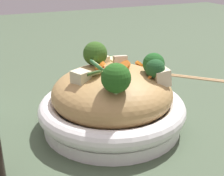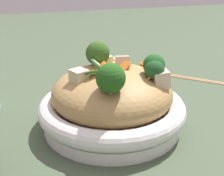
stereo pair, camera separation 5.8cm
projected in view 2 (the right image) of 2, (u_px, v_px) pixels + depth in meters
The scene contains 8 objects.
ground_plane at pixel (112, 126), 0.61m from camera, with size 3.00×3.00×0.00m, color #41513B.
serving_bowl at pixel (112, 112), 0.60m from camera, with size 0.28×0.28×0.06m.
noodle_heap at pixel (112, 93), 0.58m from camera, with size 0.23×0.23×0.10m.
broccoli_florets at pixel (121, 66), 0.54m from camera, with size 0.16×0.18×0.06m.
carrot_coins at pixel (130, 69), 0.58m from camera, with size 0.13×0.11×0.04m.
zucchini_slices at pixel (107, 67), 0.60m from camera, with size 0.14×0.15×0.05m.
chicken_chunks at pixel (123, 71), 0.57m from camera, with size 0.17×0.15×0.04m.
chopsticks_pair at pixel (198, 79), 0.84m from camera, with size 0.18×0.18×0.01m.
Camera 2 is at (-0.16, -0.51, 0.30)m, focal length 49.30 mm.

